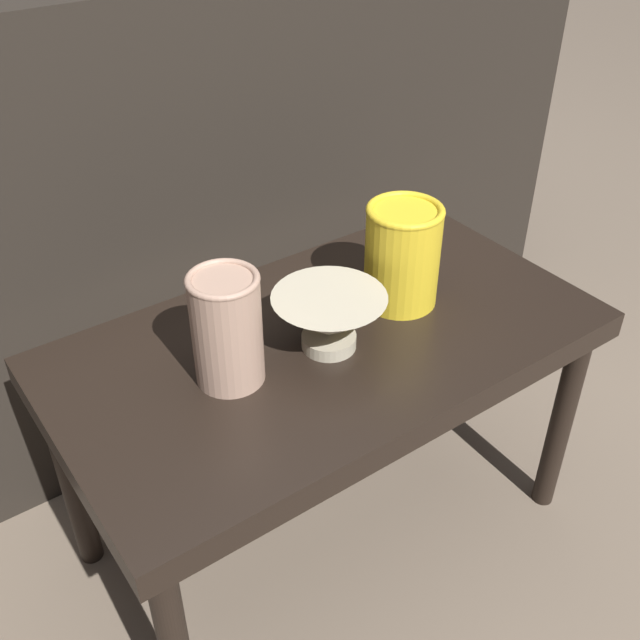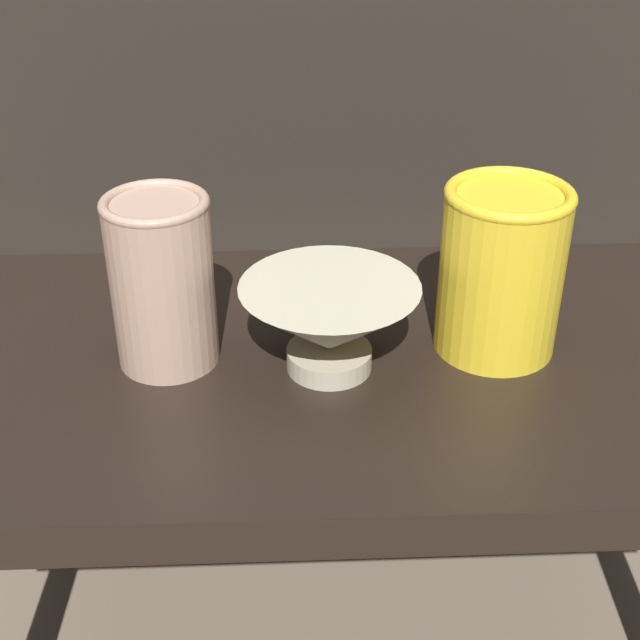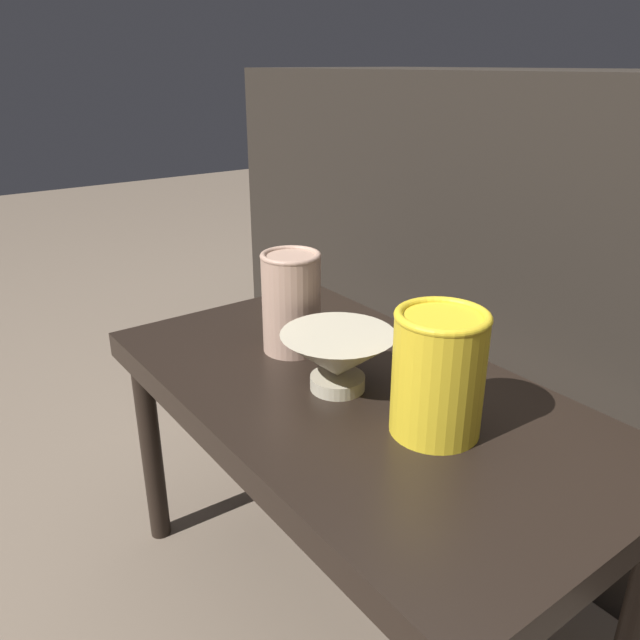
% 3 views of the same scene
% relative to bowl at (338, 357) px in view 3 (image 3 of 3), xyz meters
% --- Properties ---
extents(ground_plane, '(8.00, 8.00, 0.00)m').
position_rel_bowl_xyz_m(ground_plane, '(0.01, 0.02, -0.45)').
color(ground_plane, '#6B5B4C').
extents(table, '(0.76, 0.42, 0.41)m').
position_rel_bowl_xyz_m(table, '(0.01, 0.02, -0.09)').
color(table, black).
rests_on(table, ground_plane).
extents(couch_backdrop, '(1.68, 0.50, 0.80)m').
position_rel_bowl_xyz_m(couch_backdrop, '(0.01, 0.60, -0.05)').
color(couch_backdrop, black).
rests_on(couch_backdrop, ground_plane).
extents(bowl, '(0.15, 0.15, 0.08)m').
position_rel_bowl_xyz_m(bowl, '(0.00, 0.00, 0.00)').
color(bowl, '#B2A88E').
rests_on(bowl, table).
extents(vase_textured_left, '(0.09, 0.09, 0.15)m').
position_rel_bowl_xyz_m(vase_textured_left, '(-0.14, 0.02, 0.03)').
color(vase_textured_left, tan).
rests_on(vase_textured_left, table).
extents(vase_colorful_right, '(0.11, 0.11, 0.15)m').
position_rel_bowl_xyz_m(vase_colorful_right, '(0.15, 0.03, 0.03)').
color(vase_colorful_right, gold).
rests_on(vase_colorful_right, table).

